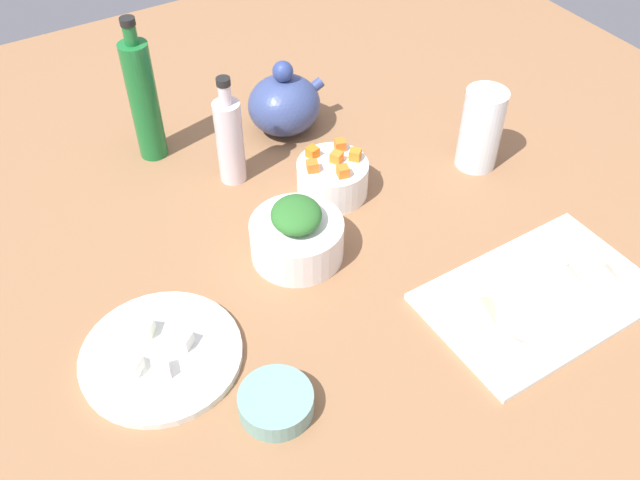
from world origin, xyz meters
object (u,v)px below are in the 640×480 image
bowl_small_side (276,403)px  bottle_1 (144,99)px  plate_tofu (161,355)px  drinking_glass_0 (481,129)px  teapot (284,104)px  bowl_carrots (332,178)px  bowl_greens (297,239)px  cutting_board (539,297)px  bottle_0 (230,139)px

bowl_small_side → bottle_1: bearing=83.5°
plate_tofu → drinking_glass_0: 65.85cm
plate_tofu → drinking_glass_0: size_ratio=1.49×
teapot → bottle_1: (-24.21, 5.90, 5.87)cm
bottle_1 → drinking_glass_0: bottle_1 is taller
bowl_carrots → bowl_greens: bearing=-142.0°
bowl_small_side → bottle_1: (6.72, 58.89, 10.03)cm
bowl_small_side → teapot: 61.50cm
bottle_1 → bowl_small_side: bearing=-96.5°
cutting_board → bottle_1: 72.67cm
bowl_greens → bowl_carrots: 15.93cm
cutting_board → teapot: size_ratio=2.18×
bottle_0 → drinking_glass_0: 43.29cm
bowl_carrots → bottle_1: bottle_1 is taller
teapot → bottle_1: size_ratio=0.58×
bottle_1 → plate_tofu: bearing=-110.4°
bottle_1 → drinking_glass_0: size_ratio=1.79×
cutting_board → bowl_carrots: (-13.13, 36.35, 2.59)cm
plate_tofu → bottle_0: size_ratio=1.10×
bowl_greens → bottle_1: bottle_1 is taller
bowl_carrots → drinking_glass_0: 27.38cm
plate_tofu → bowl_small_side: (9.53, -15.13, 0.94)cm
cutting_board → bowl_small_side: size_ratio=3.44×
bowl_small_side → bottle_1: 60.12cm
teapot → bottle_0: size_ratio=0.76×
plate_tofu → bottle_0: 40.07cm
cutting_board → bowl_greens: size_ratio=2.31×
bowl_small_side → drinking_glass_0: drinking_glass_0 is taller
cutting_board → bottle_1: bearing=119.3°
bowl_carrots → bottle_1: 35.33cm
cutting_board → bottle_1: bottle_1 is taller
bottle_0 → bottle_1: size_ratio=0.75×
plate_tofu → drinking_glass_0: bearing=9.7°
cutting_board → drinking_glass_0: 33.40cm
bowl_small_side → bottle_0: size_ratio=0.49×
bottle_0 → drinking_glass_0: bottle_0 is taller
bowl_carrots → bowl_small_side: (-28.76, -32.62, -1.55)cm
bowl_greens → teapot: size_ratio=0.94×
drinking_glass_0 → teapot: bearing=132.0°
bowl_greens → drinking_glass_0: bearing=5.0°
cutting_board → teapot: teapot is taller
bowl_small_side → plate_tofu: bearing=122.2°
bowl_small_side → drinking_glass_0: bearing=25.5°
bottle_0 → cutting_board: bearing=-62.1°
bowl_greens → teapot: (14.72, 30.19, 2.45)cm
cutting_board → bowl_greens: bearing=134.1°
bowl_greens → bowl_small_side: bowl_greens is taller
plate_tofu → bottle_0: bearing=49.4°
bowl_greens → bottle_1: (-9.49, 36.09, 8.33)cm
cutting_board → bottle_0: bearing=117.9°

